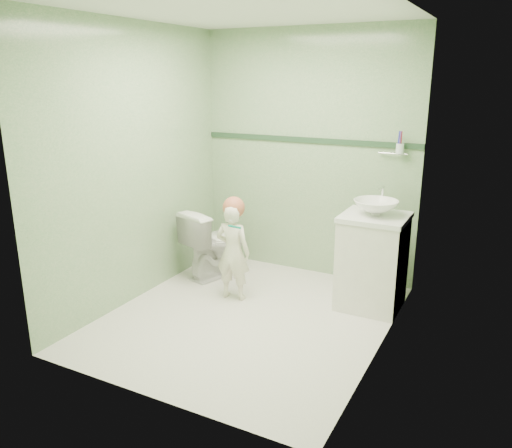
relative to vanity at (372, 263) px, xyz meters
The scene contains 12 objects.
ground 1.16m from the vanity, 140.19° to the right, with size 2.50×2.50×0.00m, color silver.
room_shell 1.35m from the vanity, 140.19° to the right, with size 2.50×2.54×2.40m.
trim_stripe 1.38m from the vanity, 147.36° to the left, with size 2.20×0.02×0.05m, color #26442B.
vanity is the anchor object (origin of this frame).
counter 0.41m from the vanity, ahead, with size 0.54×0.52×0.04m, color white.
basin 0.49m from the vanity, ahead, with size 0.37×0.37×0.13m, color white.
faucet 0.60m from the vanity, 90.00° to the left, with size 0.03×0.13×0.18m.
cup_holder 1.05m from the vanity, 83.77° to the left, with size 0.26×0.07×0.21m.
toilet 1.58m from the vanity, behind, with size 0.39×0.68×0.69m, color white.
toddler 1.22m from the vanity, 160.83° to the right, with size 0.32×0.21×0.88m, color silver.
hair_cap 1.29m from the vanity, 161.95° to the right, with size 0.20×0.20×0.20m, color #B56143.
teal_toothbrush 1.23m from the vanity, 154.11° to the right, with size 0.11×0.14×0.08m.
Camera 1 is at (1.85, -3.40, 1.95)m, focal length 35.70 mm.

